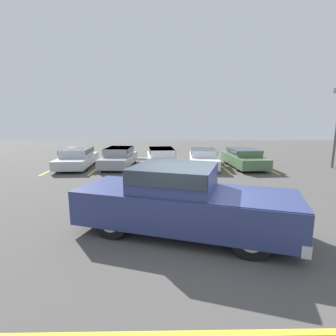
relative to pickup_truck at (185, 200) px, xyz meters
The scene contains 15 objects.
ground_plane 0.99m from the pickup_truck, 45.22° to the right, with size 60.00×60.00×0.00m, color #4C4947.
stall_stripe_a 12.37m from the pickup_truck, 127.27° to the left, with size 0.12×4.86×0.01m, color yellow.
stall_stripe_b 10.96m from the pickup_truck, 115.99° to the left, with size 0.12×4.86×0.01m, color yellow.
stall_stripe_c 10.08m from the pickup_truck, 102.07° to the left, with size 0.12×4.86×0.01m, color yellow.
stall_stripe_d 9.88m from the pickup_truck, 86.58° to the left, with size 0.12×4.86×0.01m, color yellow.
stall_stripe_e 10.39m from the pickup_truck, 71.57° to the left, with size 0.12×4.86×0.01m, color yellow.
stall_stripe_f 11.52m from the pickup_truck, 58.75° to the left, with size 0.12×4.86×0.01m, color yellow.
aisle_stripe_foreground 3.62m from the pickup_truck, 90.14° to the right, with size 0.12×6.38×0.01m, color yellow.
pickup_truck is the anchor object (origin of this frame).
parked_sedan_a 11.70m from the pickup_truck, 121.74° to the left, with size 2.05×4.56×1.22m.
parked_sedan_b 10.67m from the pickup_truck, 109.00° to the left, with size 1.99×4.46×1.25m.
parked_sedan_c 9.76m from the pickup_truck, 94.13° to the left, with size 2.13×4.86×1.24m.
parked_sedan_d 10.18m from the pickup_truck, 78.59° to the left, with size 2.14×4.68×1.14m.
parked_sedan_e 10.83m from the pickup_truck, 64.71° to the left, with size 2.04×4.42×1.18m.
wheel_stop_curb 13.09m from the pickup_truck, 98.21° to the left, with size 1.85×0.20×0.14m, color #B7B2A8.
Camera 1 is at (-0.79, -6.64, 3.18)m, focal length 28.00 mm.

